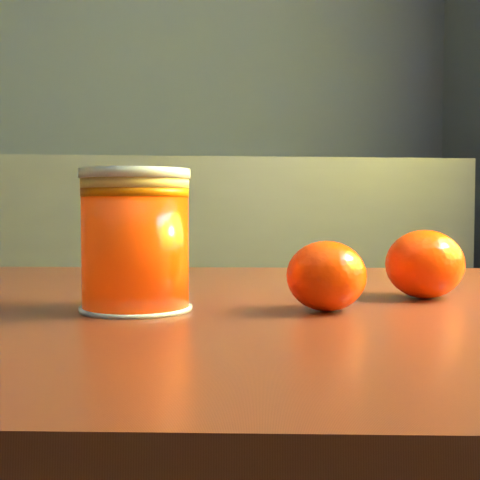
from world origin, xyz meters
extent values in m
cube|color=#5B2416|center=(0.97, 0.11, 0.68)|extent=(1.02, 0.78, 0.04)
cylinder|color=#FF3705|center=(0.77, 0.10, 0.75)|extent=(0.08, 0.08, 0.10)
cylinder|color=#E8BA5E|center=(0.77, 0.10, 0.80)|extent=(0.09, 0.09, 0.01)
cylinder|color=silver|center=(0.77, 0.10, 0.81)|extent=(0.09, 0.09, 0.01)
ellipsoid|color=#FF3905|center=(0.92, 0.07, 0.73)|extent=(0.08, 0.08, 0.06)
ellipsoid|color=#FF3905|center=(1.03, 0.13, 0.73)|extent=(0.08, 0.08, 0.06)
camera|label=1|loc=(0.79, -0.44, 0.78)|focal=50.00mm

